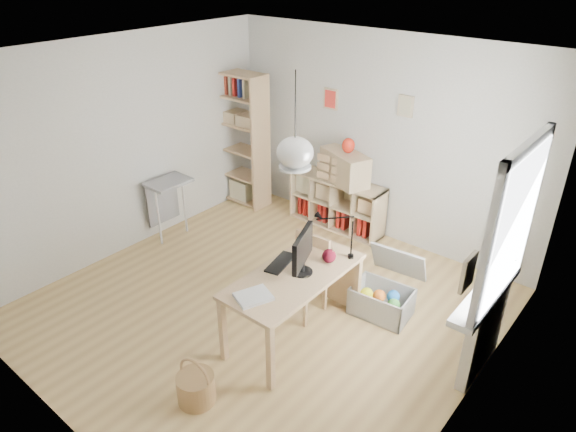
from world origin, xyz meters
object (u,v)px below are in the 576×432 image
Objects in this scene: chair at (305,270)px; drawer_chest at (345,167)px; cube_shelf at (337,206)px; tall_bookshelf at (241,134)px; storage_chest at (385,294)px; desk at (294,282)px; monitor at (303,251)px.

drawer_chest is (-0.72, 1.78, 0.43)m from chair.
tall_bookshelf is (-1.56, -0.28, 0.79)m from cube_shelf.
tall_bookshelf is 2.27× the size of chair.
storage_chest is (3.10, -1.02, -0.87)m from tall_bookshelf.
desk is 0.47m from chair.
tall_bookshelf is (-2.59, 1.95, 0.43)m from desk.
storage_chest is at bearing 60.92° from desk.
cube_shelf is at bearing -176.12° from drawer_chest.
chair is at bearing 114.00° from desk.
cube_shelf is 0.70× the size of tall_bookshelf.
chair is 1.16× the size of storage_chest.
desk is 1.07× the size of cube_shelf.
desk is at bearing -65.39° from cube_shelf.
tall_bookshelf is at bearing 123.54° from monitor.
drawer_chest is (1.69, 0.24, -0.16)m from tall_bookshelf.
monitor is (2.63, -1.88, -0.09)m from tall_bookshelf.
storage_chest is (0.52, 0.93, -0.44)m from desk.
chair is at bearing -32.67° from tall_bookshelf.
cube_shelf is at bearing 10.19° from tall_bookshelf.
drawer_chest reaches higher than chair.
desk is 1.15m from storage_chest.
monitor is at bearing 56.04° from desk.
cube_shelf is 2.83× the size of monitor.
storage_chest is at bearing 34.63° from chair.
cube_shelf is 1.88× the size of drawer_chest.
drawer_chest reaches higher than desk.
tall_bookshelf reaches higher than cube_shelf.
monitor reaches higher than chair.
chair is (-0.18, 0.41, -0.16)m from desk.
storage_chest is at bearing -19.38° from drawer_chest.
drawer_chest is (-0.94, 2.12, -0.07)m from monitor.
cube_shelf is 1.77m from tall_bookshelf.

